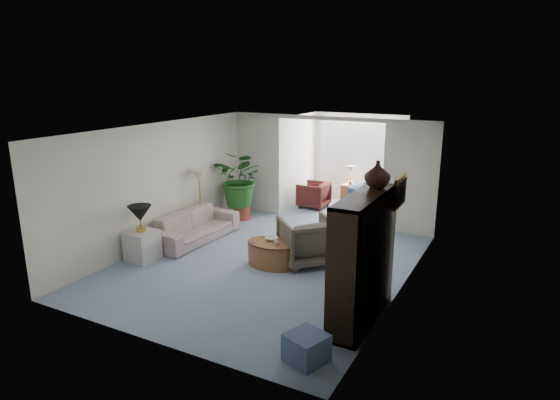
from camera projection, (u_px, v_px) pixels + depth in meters
The scene contains 26 objects.
floor at pixel (265, 264), 8.92m from camera, with size 6.00×6.00×0.00m, color #8A9BB7.
sunroom_floor at pixel (343, 210), 12.42m from camera, with size 2.60×2.60×0.00m, color #8A9BB7.
back_pier_left at pixel (258, 163), 12.01m from camera, with size 1.20×0.12×2.50m, color silver.
back_pier_right at pixel (410, 179), 10.29m from camera, with size 1.20×0.12×2.50m, color silver.
back_header at pixel (330, 118), 10.84m from camera, with size 2.60×0.12×0.10m, color silver.
window_pane at pixel (359, 151), 12.97m from camera, with size 2.20×0.02×1.50m, color white.
window_blinds at pixel (359, 151), 12.95m from camera, with size 2.20×0.02×1.50m, color white.
framed_picture at pixel (401, 192), 7.28m from camera, with size 0.04×0.50×0.40m, color beige.
sofa at pixel (195, 226), 10.12m from camera, with size 2.12×0.83×0.62m, color beige.
end_table at pixel (142, 245), 9.07m from camera, with size 0.52×0.52×0.57m, color beige.
table_lamp at pixel (140, 213), 8.90m from camera, with size 0.44×0.44×0.30m, color black.
floor_lamp at pixel (199, 176), 10.56m from camera, with size 0.36×0.36×0.28m, color #F2E1C0.
coffee_table at pixel (272, 254), 8.82m from camera, with size 0.95×0.95×0.45m, color brown.
coffee_bowl at pixel (272, 239), 8.86m from camera, with size 0.23×0.23×0.06m, color silver.
coffee_cup at pixel (276, 243), 8.59m from camera, with size 0.09×0.09×0.09m, color beige.
wingback_chair at pixel (307, 241), 8.88m from camera, with size 0.93×0.96×0.88m, color #635B4E.
side_table_dark at pixel (348, 249), 8.86m from camera, with size 0.50×0.40×0.60m, color black.
entertainment_cabinet at pixel (363, 259), 6.71m from camera, with size 0.45×1.67×1.86m, color black.
cabinet_urn at pixel (377, 174), 6.85m from camera, with size 0.37×0.37×0.39m, color black.
ottoman at pixel (306, 348), 5.90m from camera, with size 0.45×0.45×0.36m, color slate.
plant_pot at pixel (242, 212), 11.64m from camera, with size 0.40×0.40×0.32m, color maroon.
house_plant at pixel (241, 179), 11.43m from camera, with size 1.22×1.06×1.36m, color #235C1F.
sunroom_chair_blue at pixel (369, 200), 11.92m from camera, with size 0.82×0.84×0.76m, color slate.
sunroom_chair_maroon at pixel (314, 195), 12.61m from camera, with size 0.72×0.74×0.67m, color #561F1D.
sunroom_table at pixel (350, 194), 12.93m from camera, with size 0.44×0.34×0.54m, color brown.
shelf_clutter at pixel (356, 244), 6.52m from camera, with size 0.30×1.14×1.06m.
Camera 1 is at (4.14, -7.20, 3.47)m, focal length 30.70 mm.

